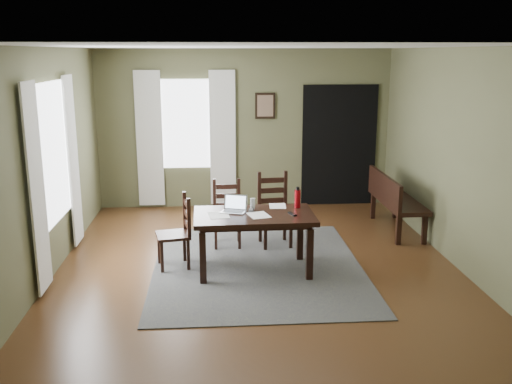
{
  "coord_description": "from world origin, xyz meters",
  "views": [
    {
      "loc": [
        -0.51,
        -6.75,
        2.64
      ],
      "look_at": [
        0.0,
        0.3,
        0.9
      ],
      "focal_mm": 40.0,
      "sensor_mm": 36.0,
      "label": 1
    }
  ],
  "objects": [
    {
      "name": "bench",
      "position": [
        2.14,
        1.37,
        0.52
      ],
      "size": [
        0.49,
        1.53,
        0.87
      ],
      "rotation": [
        0.0,
        0.0,
        1.57
      ],
      "color": "black",
      "rests_on": "ground"
    },
    {
      "name": "drinking_glass",
      "position": [
        -0.06,
        0.07,
        0.81
      ],
      "size": [
        0.07,
        0.07,
        0.14
      ],
      "primitive_type": "cylinder",
      "rotation": [
        0.0,
        0.0,
        -0.13
      ],
      "color": "silver",
      "rests_on": "dining_table"
    },
    {
      "name": "computer_mouse",
      "position": [
        -0.08,
        -0.03,
        0.75
      ],
      "size": [
        0.08,
        0.11,
        0.03
      ],
      "primitive_type": "cube",
      "rotation": [
        0.0,
        0.0,
        -0.23
      ],
      "color": "#3F3F42",
      "rests_on": "dining_table"
    },
    {
      "name": "chair_back_left",
      "position": [
        -0.36,
        0.88,
        0.45
      ],
      "size": [
        0.4,
        0.4,
        0.91
      ],
      "rotation": [
        0.0,
        0.0,
        0.0
      ],
      "color": "black",
      "rests_on": "rug"
    },
    {
      "name": "chair_end",
      "position": [
        -1.01,
        0.07,
        0.45
      ],
      "size": [
        0.47,
        0.47,
        0.91
      ],
      "rotation": [
        0.0,
        0.0,
        -1.37
      ],
      "color": "black",
      "rests_on": "rug"
    },
    {
      "name": "water_bottle",
      "position": [
        0.51,
        0.11,
        0.86
      ],
      "size": [
        0.1,
        0.1,
        0.26
      ],
      "rotation": [
        0.0,
        0.0,
        -0.42
      ],
      "color": "#AD0D16",
      "rests_on": "dining_table"
    },
    {
      "name": "curtain_left_far",
      "position": [
        -2.44,
        1.02,
        1.2
      ],
      "size": [
        0.03,
        0.48,
        2.3
      ],
      "color": "silver",
      "rests_on": "ground"
    },
    {
      "name": "window_back",
      "position": [
        -1.0,
        2.97,
        1.45
      ],
      "size": [
        1.0,
        0.01,
        1.5
      ],
      "color": "white",
      "rests_on": "ground"
    },
    {
      "name": "window_left",
      "position": [
        -2.47,
        0.2,
        1.45
      ],
      "size": [
        0.01,
        1.3,
        1.7
      ],
      "color": "white",
      "rests_on": "ground"
    },
    {
      "name": "laptop",
      "position": [
        -0.29,
        -0.01,
        0.79
      ],
      "size": [
        0.35,
        0.31,
        0.2
      ],
      "rotation": [
        0.0,
        0.0,
        -0.32
      ],
      "color": "#B7B7BC",
      "rests_on": "dining_table"
    },
    {
      "name": "dining_table",
      "position": [
        -0.06,
        -0.14,
        0.65
      ],
      "size": [
        1.47,
        0.9,
        0.72
      ],
      "rotation": [
        0.0,
        0.0,
        0.02
      ],
      "color": "black",
      "rests_on": "rug"
    },
    {
      "name": "room_shell",
      "position": [
        0.0,
        0.0,
        1.8
      ],
      "size": [
        5.02,
        6.02,
        2.71
      ],
      "color": "brown",
      "rests_on": "ground"
    },
    {
      "name": "curtain_back_left",
      "position": [
        -1.62,
        2.94,
        1.2
      ],
      "size": [
        0.44,
        0.03,
        2.3
      ],
      "color": "silver",
      "rests_on": "ground"
    },
    {
      "name": "curtain_left_near",
      "position": [
        -2.44,
        -0.62,
        1.2
      ],
      "size": [
        0.03,
        0.48,
        2.3
      ],
      "color": "silver",
      "rests_on": "ground"
    },
    {
      "name": "curtain_back_right",
      "position": [
        -0.38,
        2.94,
        1.2
      ],
      "size": [
        0.44,
        0.03,
        2.3
      ],
      "color": "silver",
      "rests_on": "ground"
    },
    {
      "name": "framed_picture",
      "position": [
        0.35,
        2.97,
        1.75
      ],
      "size": [
        0.34,
        0.03,
        0.44
      ],
      "color": "black",
      "rests_on": "ground"
    },
    {
      "name": "paper_e",
      "position": [
        -0.0,
        -0.2,
        0.74
      ],
      "size": [
        0.3,
        0.35,
        0.0
      ],
      "primitive_type": "cube",
      "rotation": [
        0.0,
        0.0,
        0.27
      ],
      "color": "white",
      "rests_on": "dining_table"
    },
    {
      "name": "ground",
      "position": [
        0.0,
        0.0,
        -0.01
      ],
      "size": [
        5.0,
        6.0,
        0.01
      ],
      "color": "#492C16"
    },
    {
      "name": "paper_c",
      "position": [
        0.27,
        0.19,
        0.74
      ],
      "size": [
        0.22,
        0.28,
        0.0
      ],
      "primitive_type": "cube",
      "rotation": [
        0.0,
        0.0,
        -0.06
      ],
      "color": "white",
      "rests_on": "dining_table"
    },
    {
      "name": "chair_back_right",
      "position": [
        0.3,
        0.86,
        0.5
      ],
      "size": [
        0.49,
        0.49,
        1.01
      ],
      "rotation": [
        0.0,
        0.0,
        0.12
      ],
      "color": "black",
      "rests_on": "rug"
    },
    {
      "name": "paper_a",
      "position": [
        -0.48,
        -0.17,
        0.74
      ],
      "size": [
        0.27,
        0.33,
        0.0
      ],
      "primitive_type": "cube",
      "rotation": [
        0.0,
        0.0,
        0.12
      ],
      "color": "white",
      "rests_on": "dining_table"
    },
    {
      "name": "doorway_back",
      "position": [
        1.65,
        2.97,
        1.05
      ],
      "size": [
        1.3,
        0.03,
        2.1
      ],
      "color": "black",
      "rests_on": "ground"
    },
    {
      "name": "rug",
      "position": [
        0.0,
        0.0,
        0.01
      ],
      "size": [
        2.6,
        3.2,
        0.01
      ],
      "color": "#3F3F3F",
      "rests_on": "ground"
    },
    {
      "name": "tv_remote",
      "position": [
        0.4,
        -0.2,
        0.74
      ],
      "size": [
        0.1,
        0.17,
        0.02
      ],
      "primitive_type": "cube",
      "rotation": [
        0.0,
        0.0,
        0.33
      ],
      "color": "black",
      "rests_on": "dining_table"
    }
  ]
}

